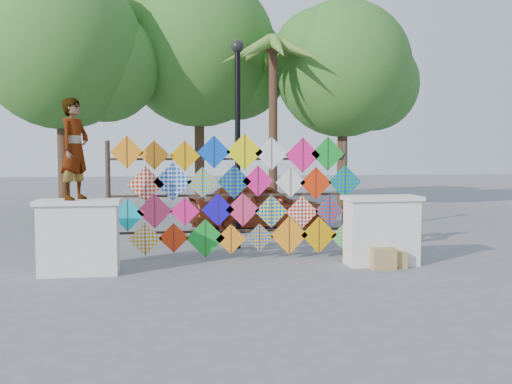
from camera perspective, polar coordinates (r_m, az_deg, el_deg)
The scene contains 13 objects.
ground at distance 10.44m, azimuth -2.09°, elevation -7.50°, with size 80.00×80.00×0.00m, color slate.
parapet_left at distance 10.17m, azimuth -17.30°, elevation -4.27°, with size 1.40×0.65×1.28m.
parapet_right at distance 10.79m, azimuth 12.44°, elevation -3.71°, with size 1.40×0.65×1.28m.
kite_rack at distance 11.00m, azimuth -1.97°, elevation -0.49°, with size 4.96×0.24×2.45m.
tree_west at distance 19.73m, azimuth -18.63°, elevation 13.42°, with size 5.85×5.20×8.01m.
tree_mid at distance 21.55m, azimuth -5.45°, elevation 13.85°, with size 6.30×5.60×8.61m.
tree_east at distance 20.87m, azimuth 8.93°, elevation 11.95°, with size 5.40×4.80×7.42m.
palm_tree at distance 18.70m, azimuth 1.73°, elevation 12.83°, with size 3.62×3.62×5.83m.
vendor_woman at distance 10.07m, azimuth -17.68°, elevation 4.13°, with size 0.62×0.41×1.71m, color #99999E.
sedan at distance 15.42m, azimuth 0.20°, elevation -1.35°, with size 1.52×3.77×1.29m, color #622410.
lamppost at distance 12.27m, azimuth -1.85°, elevation 6.85°, with size 0.28×0.28×4.46m.
cardboard_box_near at distance 10.52m, azimuth 12.46°, elevation -6.46°, with size 0.42×0.38×0.38m, color #A68950.
cardboard_box_far at distance 10.69m, azimuth 13.74°, elevation -6.55°, with size 0.35×0.32×0.29m, color #A68950.
Camera 1 is at (-1.22, -10.16, 2.08)m, focal length 40.00 mm.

